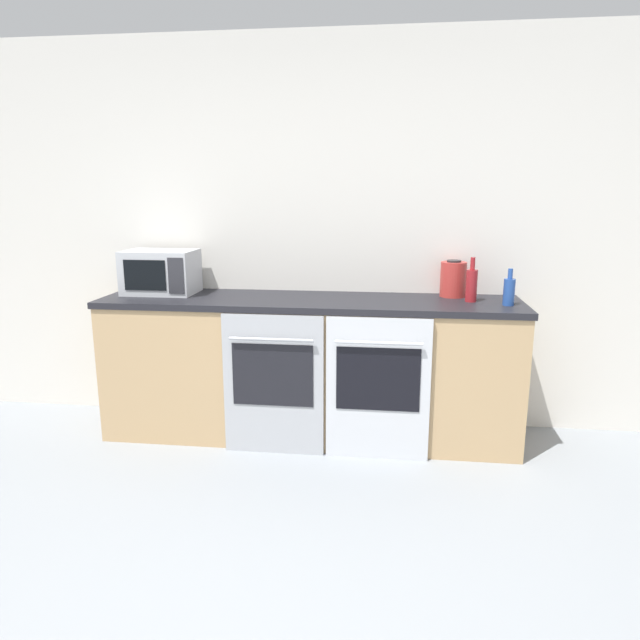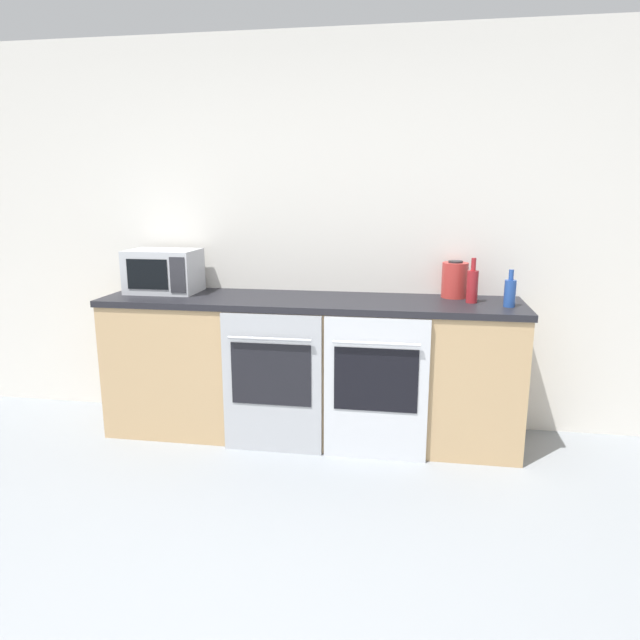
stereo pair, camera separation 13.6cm
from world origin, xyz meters
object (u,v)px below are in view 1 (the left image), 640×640
Objects in this scene: bottle_red at (471,284)px; bottle_blue at (509,291)px; oven_left at (273,384)px; oven_right at (378,388)px; kettle at (453,279)px; microwave at (161,272)px.

bottle_blue is at bearing -24.59° from bottle_red.
oven_left is 1.00× the size of oven_right.
kettle reaches higher than oven_right.
bottle_blue is (1.40, 0.24, 0.56)m from oven_left.
oven_right is 1.90× the size of microwave.
oven_right is (0.63, 0.00, 0.00)m from oven_left.
kettle is (-0.09, 0.17, 0.01)m from bottle_red.
bottle_blue reaches higher than oven_right.
oven_left is at bearing -170.21° from bottle_blue.
oven_right is at bearing -148.81° from bottle_red.
kettle is at bearing 3.35° from microwave.
bottle_blue is at bearing 17.51° from oven_right.
oven_left is 3.70× the size of kettle.
bottle_blue is at bearing -3.80° from microwave.
bottle_red is 1.16× the size of kettle.
microwave is at bearing 178.51° from bottle_red.
microwave reaches higher than oven_right.
bottle_red reaches higher than kettle.
kettle is at bearing 24.65° from oven_left.
microwave is (-0.83, 0.39, 0.62)m from oven_left.
oven_right is at bearing -162.49° from bottle_blue.
microwave is 2.08× the size of bottle_blue.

